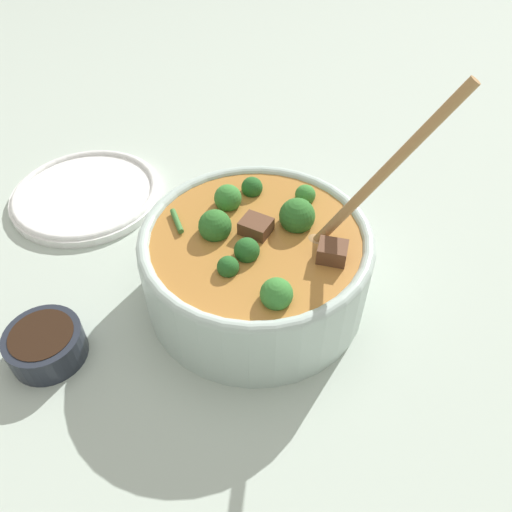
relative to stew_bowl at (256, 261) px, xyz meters
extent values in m
plane|color=#ADBCAD|center=(0.00, 0.00, -0.06)|extent=(4.00, 4.00, 0.00)
cylinder|color=#B2C6BC|center=(0.00, 0.00, -0.01)|extent=(0.28, 0.28, 0.10)
torus|color=#B2C6BC|center=(0.00, 0.00, 0.04)|extent=(0.28, 0.28, 0.02)
cylinder|color=#B27533|center=(0.00, 0.00, 0.01)|extent=(0.26, 0.26, 0.07)
sphere|color=#2D6B28|center=(-0.03, -0.05, 0.05)|extent=(0.04, 0.04, 0.04)
cylinder|color=#6B9956|center=(-0.03, -0.05, 0.02)|extent=(0.02, 0.02, 0.02)
sphere|color=#235B23|center=(-0.01, 0.03, 0.05)|extent=(0.03, 0.03, 0.03)
cylinder|color=#6B9956|center=(-0.01, 0.03, 0.03)|extent=(0.01, 0.01, 0.01)
sphere|color=#2D6B28|center=(0.04, 0.02, 0.05)|extent=(0.04, 0.04, 0.04)
cylinder|color=#6B9956|center=(0.04, 0.02, 0.02)|extent=(0.01, 0.01, 0.02)
sphere|color=#387F33|center=(0.06, -0.03, 0.05)|extent=(0.03, 0.03, 0.03)
cylinder|color=#6B9956|center=(0.06, -0.03, 0.03)|extent=(0.01, 0.01, 0.02)
sphere|color=#387F33|center=(-0.07, 0.07, 0.05)|extent=(0.04, 0.04, 0.04)
cylinder|color=#6B9956|center=(-0.07, 0.07, 0.02)|extent=(0.01, 0.01, 0.02)
sphere|color=#235B23|center=(-0.01, 0.06, 0.05)|extent=(0.02, 0.02, 0.02)
cylinder|color=#6B9956|center=(-0.01, 0.06, 0.03)|extent=(0.01, 0.01, 0.01)
sphere|color=#235B23|center=(0.06, -0.07, 0.05)|extent=(0.03, 0.03, 0.03)
cylinder|color=#6B9956|center=(0.06, -0.07, 0.03)|extent=(0.01, 0.01, 0.01)
sphere|color=#387F33|center=(-0.01, -0.09, 0.05)|extent=(0.03, 0.03, 0.03)
cylinder|color=#6B9956|center=(-0.01, -0.09, 0.03)|extent=(0.01, 0.01, 0.01)
cube|color=brown|center=(0.01, -0.01, 0.05)|extent=(0.04, 0.03, 0.03)
cube|color=brown|center=(-0.09, -0.02, 0.05)|extent=(0.04, 0.04, 0.02)
cylinder|color=#3D7533|center=(0.09, 0.04, 0.05)|extent=(0.04, 0.03, 0.01)
ellipsoid|color=#A87A47|center=(-0.06, -0.04, 0.04)|extent=(0.04, 0.03, 0.01)
cylinder|color=#A87A47|center=(-0.11, -0.07, 0.14)|extent=(0.12, 0.08, 0.21)
cylinder|color=#232833|center=(0.14, 0.22, -0.04)|extent=(0.09, 0.09, 0.04)
cylinder|color=black|center=(0.14, 0.22, -0.03)|extent=(0.07, 0.07, 0.01)
cylinder|color=white|center=(0.34, 0.00, -0.06)|extent=(0.24, 0.24, 0.01)
torus|color=white|center=(0.34, 0.00, -0.05)|extent=(0.23, 0.23, 0.01)
camera|label=1|loc=(-0.26, 0.35, 0.45)|focal=35.00mm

